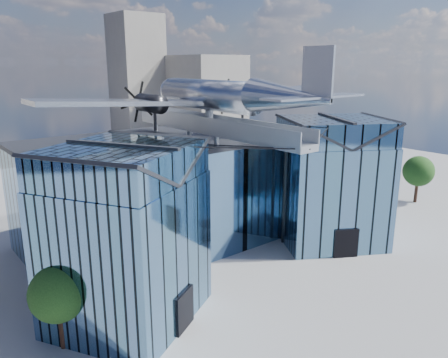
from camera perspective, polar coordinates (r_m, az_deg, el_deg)
ground_plane at (r=37.47m, az=1.95°, el=-11.33°), size 120.00×120.00×0.00m
museum at (r=39.75m, az=-3.45°, el=-1.20°), size 32.88×24.50×17.60m
bg_towers at (r=79.68m, az=-21.82°, el=9.19°), size 77.00×24.50×26.00m
tree_plaza_w at (r=27.94m, az=-20.84°, el=-13.86°), size 4.42×4.42×5.30m
tree_plaza_e at (r=57.62m, az=24.06°, el=0.92°), size 3.98×3.98×5.75m
tree_side_e at (r=56.27m, az=11.08°, el=1.48°), size 3.71×3.71×5.51m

